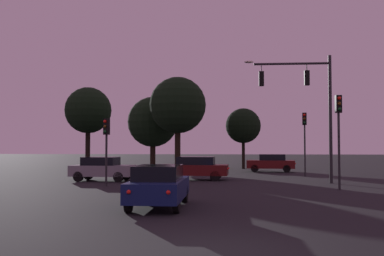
{
  "coord_description": "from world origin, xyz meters",
  "views": [
    {
      "loc": [
        0.29,
        -9.35,
        2.22
      ],
      "look_at": [
        -1.99,
        19.16,
        3.4
      ],
      "focal_mm": 40.9,
      "sensor_mm": 36.0,
      "label": 1
    }
  ],
  "objects_px": {
    "traffic_light_corner_left": "(339,123)",
    "tree_behind_sign": "(153,122)",
    "car_crossing_left": "(102,168)",
    "tree_center_horizon": "(88,111)",
    "traffic_light_corner_right": "(305,131)",
    "car_far_lane": "(271,163)",
    "traffic_light_median": "(106,138)",
    "tree_left_far": "(178,106)",
    "traffic_signal_mast_arm": "(308,96)",
    "car_crossing_right": "(194,168)",
    "tree_right_cluster": "(243,126)",
    "car_nearside_lane": "(159,185)"
  },
  "relations": [
    {
      "from": "traffic_light_corner_left",
      "to": "tree_behind_sign",
      "type": "distance_m",
      "value": 22.4
    },
    {
      "from": "car_crossing_left",
      "to": "tree_center_horizon",
      "type": "bearing_deg",
      "value": 110.84
    },
    {
      "from": "traffic_light_corner_right",
      "to": "tree_behind_sign",
      "type": "xyz_separation_m",
      "value": [
        -12.68,
        8.76,
        1.22
      ]
    },
    {
      "from": "car_far_lane",
      "to": "traffic_light_median",
      "type": "bearing_deg",
      "value": -126.13
    },
    {
      "from": "traffic_light_corner_left",
      "to": "tree_left_far",
      "type": "relative_size",
      "value": 0.59
    },
    {
      "from": "traffic_light_corner_left",
      "to": "car_crossing_left",
      "type": "xyz_separation_m",
      "value": [
        -13.59,
        4.66,
        -2.59
      ]
    },
    {
      "from": "traffic_signal_mast_arm",
      "to": "car_crossing_right",
      "type": "xyz_separation_m",
      "value": [
        -7.03,
        1.9,
        -4.42
      ]
    },
    {
      "from": "car_crossing_right",
      "to": "tree_left_far",
      "type": "relative_size",
      "value": 0.57
    },
    {
      "from": "car_far_lane",
      "to": "tree_right_cluster",
      "type": "height_order",
      "value": "tree_right_cluster"
    },
    {
      "from": "tree_left_far",
      "to": "tree_right_cluster",
      "type": "height_order",
      "value": "tree_left_far"
    },
    {
      "from": "car_crossing_right",
      "to": "tree_right_cluster",
      "type": "xyz_separation_m",
      "value": [
        3.75,
        14.39,
        3.4
      ]
    },
    {
      "from": "traffic_light_corner_right",
      "to": "traffic_signal_mast_arm",
      "type": "bearing_deg",
      "value": -97.83
    },
    {
      "from": "tree_center_horizon",
      "to": "traffic_signal_mast_arm",
      "type": "bearing_deg",
      "value": -42.76
    },
    {
      "from": "car_nearside_lane",
      "to": "tree_center_horizon",
      "type": "bearing_deg",
      "value": 112.63
    },
    {
      "from": "traffic_light_corner_left",
      "to": "car_nearside_lane",
      "type": "bearing_deg",
      "value": -139.72
    },
    {
      "from": "car_far_lane",
      "to": "tree_left_far",
      "type": "relative_size",
      "value": 0.52
    },
    {
      "from": "traffic_light_corner_left",
      "to": "car_far_lane",
      "type": "relative_size",
      "value": 1.14
    },
    {
      "from": "tree_behind_sign",
      "to": "tree_right_cluster",
      "type": "xyz_separation_m",
      "value": [
        8.63,
        1.93,
        -0.3
      ]
    },
    {
      "from": "traffic_light_corner_left",
      "to": "car_far_lane",
      "type": "height_order",
      "value": "traffic_light_corner_left"
    },
    {
      "from": "car_far_lane",
      "to": "tree_center_horizon",
      "type": "distance_m",
      "value": 20.12
    },
    {
      "from": "traffic_signal_mast_arm",
      "to": "traffic_light_corner_right",
      "type": "relative_size",
      "value": 1.65
    },
    {
      "from": "tree_center_horizon",
      "to": "tree_right_cluster",
      "type": "relative_size",
      "value": 1.42
    },
    {
      "from": "car_nearside_lane",
      "to": "car_crossing_right",
      "type": "bearing_deg",
      "value": 88.58
    },
    {
      "from": "traffic_signal_mast_arm",
      "to": "traffic_light_corner_left",
      "type": "height_order",
      "value": "traffic_signal_mast_arm"
    },
    {
      "from": "car_nearside_lane",
      "to": "tree_center_horizon",
      "type": "distance_m",
      "value": 31.71
    },
    {
      "from": "car_crossing_right",
      "to": "tree_left_far",
      "type": "height_order",
      "value": "tree_left_far"
    },
    {
      "from": "car_crossing_left",
      "to": "tree_behind_sign",
      "type": "distance_m",
      "value": 14.27
    },
    {
      "from": "traffic_light_corner_left",
      "to": "traffic_light_corner_right",
      "type": "distance_m",
      "value": 9.66
    },
    {
      "from": "tree_center_horizon",
      "to": "tree_behind_sign",
      "type": "bearing_deg",
      "value": -25.46
    },
    {
      "from": "traffic_light_corner_right",
      "to": "car_crossing_left",
      "type": "bearing_deg",
      "value": -159.78
    },
    {
      "from": "traffic_signal_mast_arm",
      "to": "car_nearside_lane",
      "type": "bearing_deg",
      "value": -123.85
    },
    {
      "from": "car_crossing_left",
      "to": "tree_right_cluster",
      "type": "height_order",
      "value": "tree_right_cluster"
    },
    {
      "from": "car_crossing_right",
      "to": "tree_behind_sign",
      "type": "xyz_separation_m",
      "value": [
        -4.88,
        12.46,
        3.7
      ]
    },
    {
      "from": "car_crossing_right",
      "to": "car_far_lane",
      "type": "height_order",
      "value": "same"
    },
    {
      "from": "traffic_signal_mast_arm",
      "to": "traffic_light_median",
      "type": "distance_m",
      "value": 12.19
    },
    {
      "from": "car_nearside_lane",
      "to": "car_crossing_left",
      "type": "height_order",
      "value": "same"
    },
    {
      "from": "traffic_light_corner_left",
      "to": "car_crossing_right",
      "type": "distance_m",
      "value": 10.17
    },
    {
      "from": "traffic_light_median",
      "to": "tree_left_far",
      "type": "relative_size",
      "value": 0.46
    },
    {
      "from": "tree_behind_sign",
      "to": "tree_left_far",
      "type": "distance_m",
      "value": 4.99
    },
    {
      "from": "car_crossing_left",
      "to": "tree_right_cluster",
      "type": "relative_size",
      "value": 0.69
    },
    {
      "from": "tree_center_horizon",
      "to": "car_nearside_lane",
      "type": "bearing_deg",
      "value": -67.37
    },
    {
      "from": "traffic_signal_mast_arm",
      "to": "tree_behind_sign",
      "type": "xyz_separation_m",
      "value": [
        -11.91,
        14.36,
        -0.71
      ]
    },
    {
      "from": "car_far_lane",
      "to": "tree_behind_sign",
      "type": "relative_size",
      "value": 0.61
    },
    {
      "from": "traffic_light_median",
      "to": "tree_left_far",
      "type": "height_order",
      "value": "tree_left_far"
    },
    {
      "from": "traffic_signal_mast_arm",
      "to": "car_crossing_left",
      "type": "height_order",
      "value": "traffic_signal_mast_arm"
    },
    {
      "from": "traffic_light_corner_left",
      "to": "car_far_lane",
      "type": "bearing_deg",
      "value": 97.06
    },
    {
      "from": "traffic_light_corner_right",
      "to": "tree_left_far",
      "type": "distance_m",
      "value": 11.24
    },
    {
      "from": "car_nearside_lane",
      "to": "tree_left_far",
      "type": "distance_m",
      "value": 22.01
    },
    {
      "from": "car_nearside_lane",
      "to": "traffic_light_median",
      "type": "bearing_deg",
      "value": 117.86
    },
    {
      "from": "traffic_light_median",
      "to": "tree_right_cluster",
      "type": "bearing_deg",
      "value": 66.83
    }
  ]
}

